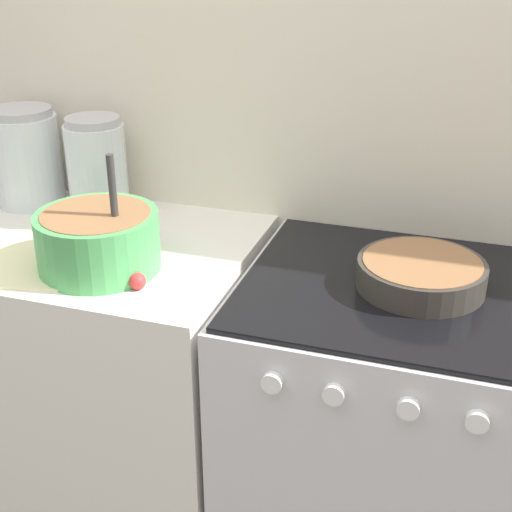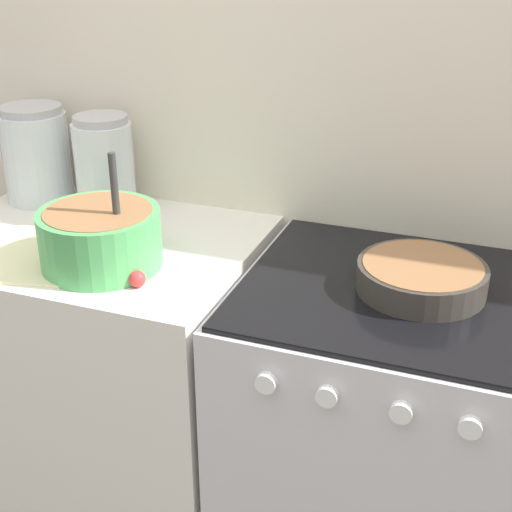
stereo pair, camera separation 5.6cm
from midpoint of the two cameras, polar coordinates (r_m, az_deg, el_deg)
wall_back at (r=1.76m, az=3.55°, el=11.63°), size 4.54×0.05×2.40m
countertop_cabinet at (r=1.96m, az=-10.92°, el=-11.12°), size 0.77×0.58×0.93m
stove at (r=1.76m, az=10.89°, el=-16.06°), size 0.66×0.60×0.93m
mixing_bowl at (r=1.56m, az=-11.36°, el=1.67°), size 0.26×0.26×0.26m
baking_pan at (r=1.49m, az=14.14°, el=-1.62°), size 0.26×0.26×0.06m
storage_jar_left at (r=1.98m, az=-16.33°, el=7.34°), size 0.18×0.18×0.25m
storage_jar_middle at (r=1.87m, az=-11.15°, el=6.75°), size 0.15×0.15×0.25m
recipe_page at (r=1.67m, az=-15.77°, el=0.12°), size 0.29×0.34×0.01m
measuring_spoon at (r=1.49m, az=-8.83°, el=-1.85°), size 0.12×0.04×0.04m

